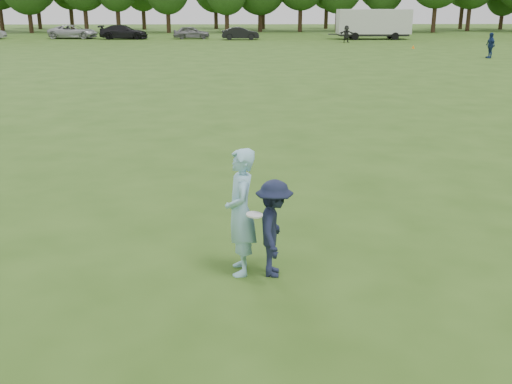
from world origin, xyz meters
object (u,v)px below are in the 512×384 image
car_e (191,32)px  cargo_trailer (374,23)px  car_c (73,32)px  car_f (240,33)px  player_far_b (490,45)px  car_d (124,32)px  player_far_d (346,34)px  defender (274,229)px  thrower (241,212)px  field_cone (413,47)px

car_e → cargo_trailer: (20.25, -1.15, 1.08)m
car_c → car_e: 13.38m
car_c → car_f: car_c is taller
player_far_b → car_c: player_far_b is taller
car_d → car_e: bearing=-87.0°
player_far_d → car_d: (-23.96, 5.82, -0.09)m
defender → player_far_d: bearing=-5.5°
thrower → player_far_b: bearing=148.4°
thrower → car_d: bearing=-172.2°
thrower → car_d: 61.42m
player_far_d → car_e: player_far_d is taller
player_far_b → car_f: bearing=-146.2°
player_far_d → car_e: bearing=156.6°
thrower → cargo_trailer: cargo_trailer is taller
player_far_d → car_f: player_far_d is taller
player_far_d → player_far_b: bearing=-67.3°
field_cone → thrower: bearing=-108.6°
player_far_b → car_f: size_ratio=0.46×
thrower → car_c: thrower is taller
car_d → car_c: bearing=80.5°
car_e → car_f: bearing=-114.0°
car_f → field_cone: size_ratio=13.63×
thrower → field_cone: 48.90m
field_cone → cargo_trailer: (-1.03, 12.86, 1.63)m
player_far_d → car_c: 30.58m
thrower → player_far_b: thrower is taller
cargo_trailer → car_f: bearing=-178.3°
player_far_d → field_cone: player_far_d is taller
thrower → field_cone: size_ratio=7.08×
player_far_b → car_d: (-32.11, 22.84, -0.18)m
car_e → field_cone: 25.48m
car_c → car_d: car_d is taller
car_d → field_cone: bearing=-115.0°
defender → player_far_b: bearing=-21.1°
car_d → car_f: 13.08m
player_far_b → field_cone: 9.80m
defender → field_cone: (15.07, 46.44, -0.67)m
player_far_b → cargo_trailer: cargo_trailer is taller
defender → player_far_b: 41.55m
field_cone → cargo_trailer: size_ratio=0.03×
car_d → thrower: bearing=-167.3°
car_d → car_e: car_d is taller
thrower → player_far_d: thrower is taller
thrower → car_f: (-0.15, 58.75, -0.39)m
car_d → field_cone: (28.78, -13.66, -0.62)m
car_d → car_f: car_d is taller
thrower → car_d: size_ratio=0.40×
thrower → player_far_b: 41.70m
car_c → cargo_trailer: bearing=-87.8°
player_far_d → car_d: size_ratio=0.33×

